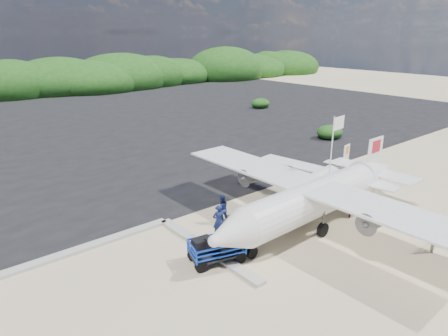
# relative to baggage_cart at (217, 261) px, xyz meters

# --- Properties ---
(ground) EXTENTS (160.00, 160.00, 0.00)m
(ground) POSITION_rel_baggage_cart_xyz_m (4.73, -0.45, 0.00)
(ground) COLOR beige
(asphalt_apron) EXTENTS (90.00, 50.00, 0.04)m
(asphalt_apron) POSITION_rel_baggage_cart_xyz_m (4.73, 29.55, 0.00)
(asphalt_apron) COLOR #B2B2B2
(asphalt_apron) RESTS_ON ground
(lagoon) EXTENTS (9.00, 7.00, 0.40)m
(lagoon) POSITION_rel_baggage_cart_xyz_m (-4.27, 1.05, 0.00)
(lagoon) COLOR #B2B2B2
(lagoon) RESTS_ON ground
(vegetation_band) EXTENTS (124.00, 8.00, 4.40)m
(vegetation_band) POSITION_rel_baggage_cart_xyz_m (4.73, 54.55, 0.00)
(vegetation_band) COLOR #B2B2B2
(vegetation_band) RESTS_ON ground
(baggage_cart) EXTENTS (2.73, 2.02, 1.22)m
(baggage_cart) POSITION_rel_baggage_cart_xyz_m (0.00, 0.00, 0.00)
(baggage_cart) COLOR #0C37C1
(baggage_cart) RESTS_ON ground
(flagpole) EXTENTS (1.08, 0.54, 5.21)m
(flagpole) POSITION_rel_baggage_cart_xyz_m (7.69, 0.15, 0.00)
(flagpole) COLOR white
(flagpole) RESTS_ON ground
(signboard) EXTENTS (1.45, 0.57, 1.22)m
(signboard) POSITION_rel_baggage_cart_xyz_m (8.59, -0.94, 0.00)
(signboard) COLOR #541F18
(signboard) RESTS_ON ground
(crew_a) EXTENTS (0.69, 0.56, 1.63)m
(crew_a) POSITION_rel_baggage_cart_xyz_m (1.43, 1.64, 0.81)
(crew_a) COLOR navy
(crew_a) RESTS_ON ground
(crew_b) EXTENTS (0.89, 0.80, 1.50)m
(crew_b) POSITION_rel_baggage_cart_xyz_m (2.49, 2.71, 0.75)
(crew_b) COLOR navy
(crew_b) RESTS_ON ground
(aircraft_large) EXTENTS (16.15, 16.15, 4.75)m
(aircraft_large) POSITION_rel_baggage_cart_xyz_m (15.66, 22.44, 0.00)
(aircraft_large) COLOR #B2B2B2
(aircraft_large) RESTS_ON ground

